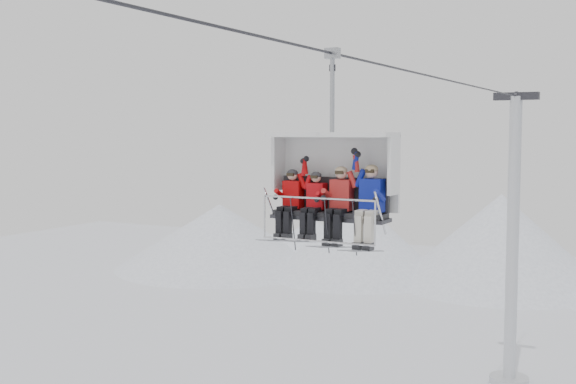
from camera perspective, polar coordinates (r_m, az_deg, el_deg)
The scene contains 8 objects.
ridgeline at distance 55.19m, azimuth 19.51°, elevation -4.76°, with size 72.00×21.00×7.00m.
lift_tower_right at distance 34.94m, azimuth 17.29°, elevation -5.18°, with size 2.00×1.80×13.48m.
haul_cable at distance 13.53m, azimuth 0.00°, elevation 11.70°, with size 0.06×0.06×50.00m, color #2B2B30.
chairlift_carrier at distance 15.35m, azimuth 3.70°, elevation 1.32°, with size 2.72×1.17×3.98m.
skier_far_left at distance 15.49m, azimuth 0.21°, elevation -0.67°, with size 0.40×1.69×1.59m.
skier_center_left at distance 15.24m, azimuth 2.09°, elevation -0.84°, with size 0.38×1.69×1.53m.
skier_center_right at distance 15.00m, azimuth 4.10°, elevation -0.71°, with size 0.44×1.69×1.72m.
skier_far_right at distance 14.74m, azimuth 6.51°, elevation -0.73°, with size 0.46×1.69×1.80m.
Camera 1 is at (6.31, -11.86, 11.65)m, focal length 45.00 mm.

